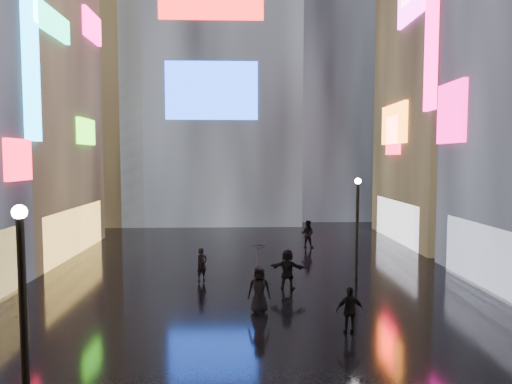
{
  "coord_description": "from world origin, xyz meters",
  "views": [
    {
      "loc": [
        -0.53,
        -3.27,
        6.13
      ],
      "look_at": [
        0.0,
        12.0,
        5.0
      ],
      "focal_mm": 32.0,
      "sensor_mm": 36.0,
      "label": 1
    }
  ],
  "objects": [
    {
      "name": "ground",
      "position": [
        0.0,
        20.0,
        0.0
      ],
      "size": [
        140.0,
        140.0,
        0.0
      ],
      "primitive_type": "plane",
      "color": "black",
      "rests_on": "ground"
    },
    {
      "name": "building_right_far",
      "position": [
        15.98,
        30.0,
        13.98
      ],
      "size": [
        10.28,
        12.0,
        28.0
      ],
      "color": "black",
      "rests_on": "ground"
    },
    {
      "name": "pedestrian_6",
      "position": [
        -2.46,
        19.29,
        0.83
      ],
      "size": [
        0.71,
        0.7,
        1.66
      ],
      "primitive_type": "imported",
      "rotation": [
        0.0,
        0.0,
        0.74
      ],
      "color": "black",
      "rests_on": "ground"
    },
    {
      "name": "umbrella_2",
      "position": [
        0.21,
        14.39,
        2.32
      ],
      "size": [
        1.42,
        1.43,
        0.92
      ],
      "primitive_type": "imported",
      "rotation": [
        0.0,
        0.0,
        0.69
      ],
      "color": "black",
      "rests_on": "pedestrian_4"
    },
    {
      "name": "pedestrian_4",
      "position": [
        0.21,
        14.39,
        0.93
      ],
      "size": [
        0.95,
        0.66,
        1.86
      ],
      "primitive_type": "imported",
      "rotation": [
        0.0,
        0.0,
        -0.08
      ],
      "color": "black",
      "rests_on": "ground"
    },
    {
      "name": "pedestrian_3",
      "position": [
        3.29,
        12.17,
        0.83
      ],
      "size": [
        0.98,
        0.42,
        1.65
      ],
      "primitive_type": "imported",
      "rotation": [
        0.0,
        0.0,
        3.12
      ],
      "color": "black",
      "rests_on": "ground"
    },
    {
      "name": "pedestrian_5",
      "position": [
        1.68,
        17.7,
        0.94
      ],
      "size": [
        1.83,
        1.06,
        1.88
      ],
      "primitive_type": "imported",
      "rotation": [
        0.0,
        0.0,
        2.84
      ],
      "color": "black",
      "rests_on": "ground"
    },
    {
      "name": "lamp_near",
      "position": [
        -4.98,
        6.02,
        2.94
      ],
      "size": [
        0.3,
        0.3,
        5.2
      ],
      "color": "black",
      "rests_on": "ground"
    },
    {
      "name": "pedestrian_7",
      "position": [
        4.1,
        27.68,
        0.94
      ],
      "size": [
        1.12,
        1.03,
        1.87
      ],
      "primitive_type": "imported",
      "rotation": [
        0.0,
        0.0,
        2.7
      ],
      "color": "black",
      "rests_on": "ground"
    },
    {
      "name": "lamp_far",
      "position": [
        5.06,
        18.13,
        2.94
      ],
      "size": [
        0.3,
        0.3,
        5.2
      ],
      "color": "black",
      "rests_on": "ground"
    },
    {
      "name": "tower_main",
      "position": [
        -3.0,
        43.97,
        21.01
      ],
      "size": [
        16.0,
        14.2,
        42.0
      ],
      "color": "black",
      "rests_on": "ground"
    },
    {
      "name": "tower_flank_right",
      "position": [
        9.0,
        46.0,
        17.0
      ],
      "size": [
        12.0,
        12.0,
        34.0
      ],
      "primitive_type": "cube",
      "color": "black",
      "rests_on": "ground"
    },
    {
      "name": "tower_flank_left",
      "position": [
        -14.0,
        42.0,
        13.0
      ],
      "size": [
        10.0,
        10.0,
        26.0
      ],
      "primitive_type": "cube",
      "color": "black",
      "rests_on": "ground"
    }
  ]
}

